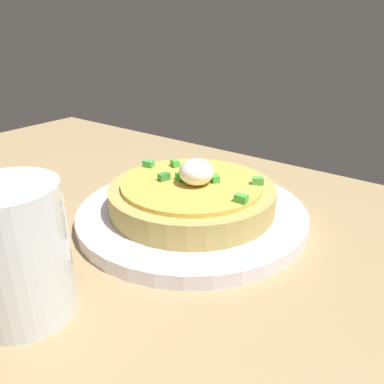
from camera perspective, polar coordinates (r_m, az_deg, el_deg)
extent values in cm
cube|color=tan|center=(39.79, -12.97, -10.85)|extent=(105.56, 72.47, 2.16)
cylinder|color=white|center=(44.71, 0.00, -3.25)|extent=(26.23, 26.23, 1.55)
cylinder|color=tan|center=(43.76, 0.00, -0.73)|extent=(18.82, 18.82, 2.79)
cylinder|color=#EEBC4C|center=(43.10, 0.00, 1.25)|extent=(15.90, 15.90, 0.49)
ellipsoid|color=white|center=(41.83, 0.67, 3.01)|extent=(3.84, 3.84, 2.88)
cube|color=green|center=(47.54, -6.48, 4.15)|extent=(1.40, 1.01, 0.80)
cube|color=green|center=(47.49, -2.53, 4.27)|extent=(1.51, 1.30, 0.80)
cube|color=#378B38|center=(43.37, -4.17, 2.26)|extent=(1.12, 1.45, 0.80)
cube|color=green|center=(42.92, 3.39, 2.04)|extent=(1.51, 1.39, 0.80)
cube|color=green|center=(38.24, 7.30, -0.98)|extent=(1.29, 0.81, 0.80)
cube|color=#52B548|center=(42.75, 9.75, 1.63)|extent=(1.50, 1.29, 0.80)
cube|color=#338E3C|center=(43.98, -0.53, 2.64)|extent=(1.44, 1.49, 0.80)
cube|color=green|center=(43.27, -1.70, 2.26)|extent=(1.50, 1.28, 0.80)
cylinder|color=silver|center=(31.90, -24.58, -8.17)|extent=(7.70, 7.70, 10.87)
cylinder|color=beige|center=(32.44, -24.25, -9.78)|extent=(6.77, 6.77, 7.92)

